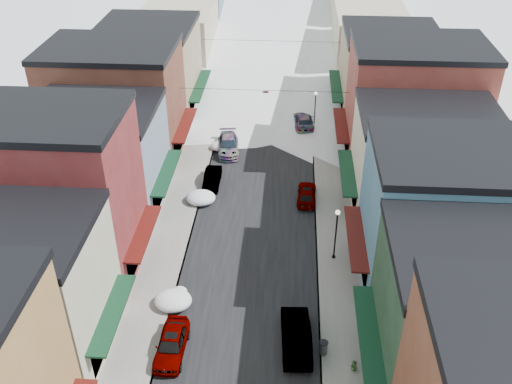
# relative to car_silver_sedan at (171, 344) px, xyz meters

# --- Properties ---
(road) EXTENTS (10.00, 160.00, 0.01)m
(road) POSITION_rel_car_silver_sedan_xyz_m (4.22, 47.44, -0.74)
(road) COLOR black
(road) RESTS_ON ground
(sidewalk_left) EXTENTS (3.20, 160.00, 0.15)m
(sidewalk_left) POSITION_rel_car_silver_sedan_xyz_m (-2.38, 47.44, -0.67)
(sidewalk_left) COLOR gray
(sidewalk_left) RESTS_ON ground
(sidewalk_right) EXTENTS (3.20, 160.00, 0.15)m
(sidewalk_right) POSITION_rel_car_silver_sedan_xyz_m (10.82, 47.44, -0.67)
(sidewalk_right) COLOR gray
(sidewalk_right) RESTS_ON ground
(curb_left) EXTENTS (0.10, 160.00, 0.15)m
(curb_left) POSITION_rel_car_silver_sedan_xyz_m (-0.83, 47.44, -0.67)
(curb_left) COLOR slate
(curb_left) RESTS_ON ground
(curb_right) EXTENTS (0.10, 160.00, 0.15)m
(curb_right) POSITION_rel_car_silver_sedan_xyz_m (9.27, 47.44, -0.67)
(curb_right) COLOR slate
(curb_right) RESTS_ON ground
(bldg_l_cream) EXTENTS (11.30, 8.20, 9.50)m
(bldg_l_cream) POSITION_rel_car_silver_sedan_xyz_m (-8.97, -0.06, 4.01)
(bldg_l_cream) COLOR beige
(bldg_l_cream) RESTS_ON ground
(bldg_l_brick_near) EXTENTS (12.30, 8.20, 12.50)m
(bldg_l_brick_near) POSITION_rel_car_silver_sedan_xyz_m (-9.47, 7.94, 5.51)
(bldg_l_brick_near) COLOR maroon
(bldg_l_brick_near) RESTS_ON ground
(bldg_l_grayblue) EXTENTS (11.30, 9.20, 9.00)m
(bldg_l_grayblue) POSITION_rel_car_silver_sedan_xyz_m (-8.97, 16.44, 3.76)
(bldg_l_grayblue) COLOR #7A8CA2
(bldg_l_grayblue) RESTS_ON ground
(bldg_l_brick_far) EXTENTS (13.30, 9.20, 11.00)m
(bldg_l_brick_far) POSITION_rel_car_silver_sedan_xyz_m (-9.97, 25.44, 4.76)
(bldg_l_brick_far) COLOR brown
(bldg_l_brick_far) RESTS_ON ground
(bldg_l_tan) EXTENTS (11.30, 11.20, 10.00)m
(bldg_l_tan) POSITION_rel_car_silver_sedan_xyz_m (-8.97, 35.44, 4.26)
(bldg_l_tan) COLOR #9D8A67
(bldg_l_tan) RESTS_ON ground
(bldg_r_green) EXTENTS (11.30, 9.20, 9.50)m
(bldg_r_green) POSITION_rel_car_silver_sedan_xyz_m (17.42, -0.56, 4.01)
(bldg_r_green) COLOR #1C3B25
(bldg_r_green) RESTS_ON ground
(bldg_r_blue) EXTENTS (11.30, 9.20, 10.50)m
(bldg_r_blue) POSITION_rel_car_silver_sedan_xyz_m (17.42, 8.44, 4.51)
(bldg_r_blue) COLOR teal
(bldg_r_blue) RESTS_ON ground
(bldg_r_cream) EXTENTS (12.30, 9.20, 9.00)m
(bldg_r_cream) POSITION_rel_car_silver_sedan_xyz_m (17.92, 17.44, 3.76)
(bldg_r_cream) COLOR beige
(bldg_r_cream) RESTS_ON ground
(bldg_r_brick_far) EXTENTS (13.30, 9.20, 11.50)m
(bldg_r_brick_far) POSITION_rel_car_silver_sedan_xyz_m (18.42, 26.44, 5.01)
(bldg_r_brick_far) COLOR maroon
(bldg_r_brick_far) RESTS_ON ground
(bldg_r_tan) EXTENTS (11.30, 11.20, 9.50)m
(bldg_r_tan) POSITION_rel_car_silver_sedan_xyz_m (17.42, 36.44, 4.01)
(bldg_r_tan) COLOR #937E60
(bldg_r_tan) RESTS_ON ground
(overhead_cables) EXTENTS (16.40, 15.04, 0.04)m
(overhead_cables) POSITION_rel_car_silver_sedan_xyz_m (4.22, 34.94, 5.45)
(overhead_cables) COLOR black
(overhead_cables) RESTS_ON ground
(car_silver_sedan) EXTENTS (1.85, 4.42, 1.49)m
(car_silver_sedan) POSITION_rel_car_silver_sedan_xyz_m (0.00, 0.00, 0.00)
(car_silver_sedan) COLOR #A7A9B0
(car_silver_sedan) RESTS_ON ground
(car_dark_hatch) EXTENTS (1.44, 4.03, 1.32)m
(car_dark_hatch) POSITION_rel_car_silver_sedan_xyz_m (-0.08, 19.79, -0.09)
(car_dark_hatch) COLOR black
(car_dark_hatch) RESTS_ON ground
(car_silver_wagon) EXTENTS (2.68, 5.26, 1.46)m
(car_silver_wagon) POSITION_rel_car_silver_sedan_xyz_m (0.72, 26.21, -0.02)
(car_silver_wagon) COLOR gray
(car_silver_wagon) RESTS_ON ground
(car_green_sedan) EXTENTS (2.12, 5.25, 1.70)m
(car_green_sedan) POSITION_rel_car_silver_sedan_xyz_m (7.72, 1.13, 0.10)
(car_green_sedan) COLOR black
(car_green_sedan) RESTS_ON ground
(car_gray_suv) EXTENTS (1.79, 4.09, 1.37)m
(car_gray_suv) POSITION_rel_car_silver_sedan_xyz_m (8.52, 17.82, -0.06)
(car_gray_suv) COLOR gray
(car_gray_suv) RESTS_ON ground
(car_black_sedan) EXTENTS (2.55, 5.36, 1.51)m
(car_black_sedan) POSITION_rel_car_silver_sedan_xyz_m (8.29, 32.20, 0.01)
(car_black_sedan) COLOR black
(car_black_sedan) RESTS_ON ground
(car_lane_silver) EXTENTS (2.59, 5.09, 1.66)m
(car_lane_silver) POSITION_rel_car_silver_sedan_xyz_m (3.62, 38.31, 0.08)
(car_lane_silver) COLOR gray
(car_lane_silver) RESTS_ON ground
(car_lane_white) EXTENTS (3.42, 6.14, 1.62)m
(car_lane_white) POSITION_rel_car_silver_sedan_xyz_m (6.32, 60.73, 0.07)
(car_lane_white) COLOR silver
(car_lane_white) RESTS_ON ground
(trash_can) EXTENTS (0.56, 0.56, 0.95)m
(trash_can) POSITION_rel_car_silver_sedan_xyz_m (9.42, 0.42, -0.11)
(trash_can) COLOR #4F5154
(trash_can) RESTS_ON sidewalk_right
(streetlamp_near) EXTENTS (0.36, 0.36, 4.35)m
(streetlamp_near) POSITION_rel_car_silver_sedan_xyz_m (10.53, 9.86, 2.15)
(streetlamp_near) COLOR black
(streetlamp_near) RESTS_ON sidewalk_right
(streetlamp_far) EXTENTS (0.36, 0.36, 4.27)m
(streetlamp_far) POSITION_rel_car_silver_sedan_xyz_m (9.42, 31.66, 2.10)
(streetlamp_far) COLOR black
(streetlamp_far) RESTS_ON sidewalk_right
(planter_far) EXTENTS (0.50, 0.50, 0.69)m
(planter_far) POSITION_rel_car_silver_sedan_xyz_m (11.21, -0.76, -0.25)
(planter_far) COLOR #3B612C
(planter_far) RESTS_ON sidewalk_right
(snow_pile_near) EXTENTS (2.57, 2.78, 1.09)m
(snow_pile_near) POSITION_rel_car_silver_sedan_xyz_m (-0.66, 4.10, -0.23)
(snow_pile_near) COLOR white
(snow_pile_near) RESTS_ON ground
(snow_pile_mid) EXTENTS (2.57, 2.78, 1.09)m
(snow_pile_mid) POSITION_rel_car_silver_sedan_xyz_m (-0.66, 16.87, -0.23)
(snow_pile_mid) COLOR white
(snow_pile_mid) RESTS_ON ground
(snow_pile_far) EXTENTS (2.08, 2.48, 0.88)m
(snow_pile_far) POSITION_rel_car_silver_sedan_xyz_m (-0.06, 26.56, -0.33)
(snow_pile_far) COLOR white
(snow_pile_far) RESTS_ON ground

